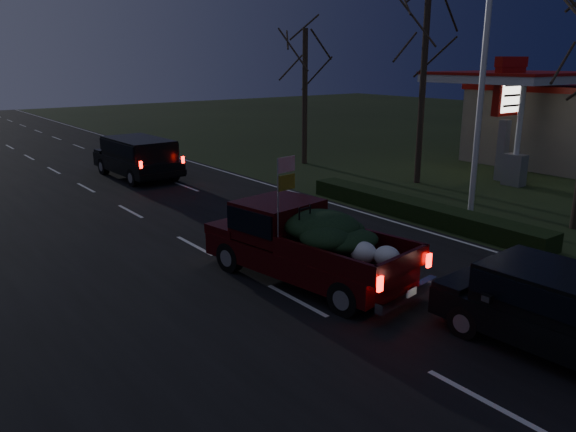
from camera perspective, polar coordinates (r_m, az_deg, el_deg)
ground at (r=13.27m, az=0.87°, el=-8.63°), size 120.00×120.00×0.00m
road_asphalt at (r=13.26m, az=0.87°, el=-8.59°), size 14.00×120.00×0.02m
hedge_row at (r=20.40m, az=13.02°, el=0.59°), size 1.00×10.00×0.60m
light_pole at (r=20.51m, az=19.31°, el=14.87°), size 0.50×0.90×9.16m
gas_price_pylon at (r=27.65m, az=21.45°, el=11.08°), size 2.00×0.41×5.57m
gas_station_building at (r=35.26m, az=26.71°, el=8.36°), size 10.00×7.00×4.00m
gas_canopy at (r=29.85m, az=21.97°, el=12.41°), size 7.10×6.10×4.88m
bare_tree_mid at (r=25.93m, az=13.82°, el=17.18°), size 3.60×3.60×8.50m
bare_tree_far at (r=30.21m, az=1.75°, el=15.19°), size 3.60×3.60×7.00m
pickup_truck at (r=14.09m, az=1.83°, el=-2.39°), size 2.94×5.82×2.92m
lead_suv at (r=27.48m, az=-15.00°, el=6.12°), size 2.38×5.42×1.54m
rear_suv at (r=11.82m, az=26.74°, el=-8.26°), size 2.28×4.69×1.32m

